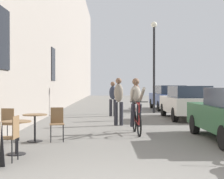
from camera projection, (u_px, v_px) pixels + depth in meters
building_facade_left at (51, 3)px, 18.38m from camera, size 0.54×68.00×11.89m
cafe_table_near at (16, 130)px, 7.26m from camera, size 0.64×0.64×0.72m
cafe_chair_near_toward_street at (11, 135)px, 6.60m from camera, size 0.41×0.41×0.89m
cafe_table_mid at (35, 122)px, 8.93m from camera, size 0.64×0.64×0.72m
cafe_chair_mid_toward_street at (57, 122)px, 9.01m from camera, size 0.43×0.43×0.89m
cafe_chair_mid_toward_wall at (9, 122)px, 8.85m from camera, size 0.42×0.42×0.89m
cyclist_on_bicycle at (136, 107)px, 10.46m from camera, size 0.52×1.76×1.74m
pedestrian_near at (119, 99)px, 12.49m from camera, size 0.34×0.24×1.76m
pedestrian_mid at (136, 97)px, 14.36m from camera, size 0.34×0.25×1.74m
pedestrian_far at (113, 97)px, 16.22m from camera, size 0.36×0.27×1.66m
street_lamp at (154, 55)px, 18.14m from camera, size 0.32×0.32×4.90m
parked_car_second at (187, 102)px, 14.89m from camera, size 1.77×4.12×1.46m
parked_car_third at (168, 97)px, 20.49m from camera, size 1.86×4.20×1.48m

